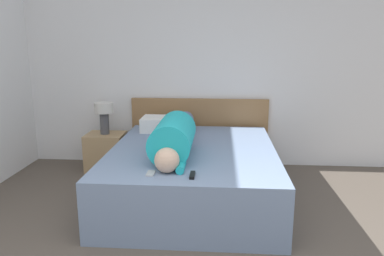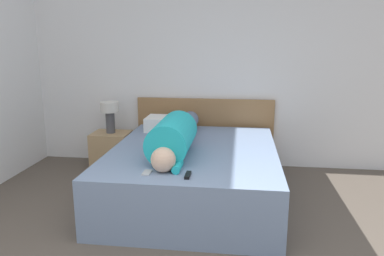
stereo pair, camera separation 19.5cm
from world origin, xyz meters
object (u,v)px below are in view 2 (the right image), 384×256
Objects in this scene: nightstand at (112,150)px; tv_remote at (188,175)px; bed at (194,173)px; person_lying at (176,136)px; cell_phone at (147,173)px; table_lamp at (110,112)px; pillow_near_headboard at (168,124)px.

nightstand is 2.09m from tv_remote.
bed is 1.45m from nightstand.
person_lying is at bearing -43.33° from nightstand.
bed is 16.01× the size of cell_phone.
tv_remote is (0.05, -0.82, 0.28)m from bed.
table_lamp is 3.08× the size of cell_phone.
tv_remote is (0.22, -0.69, -0.15)m from person_lying.
table_lamp is at bearing 0.00° from nightstand.
person_lying is (-0.17, -0.13, 0.43)m from bed.
pillow_near_headboard is at bearing 105.82° from person_lying.
table_lamp is 0.22× the size of person_lying.
pillow_near_headboard is 3.53× the size of tv_remote.
bed is at bearing 69.58° from cell_phone.
bed is 3.92× the size of pillow_near_headboard.
person_lying is 0.92m from pillow_near_headboard.
cell_phone reaches higher than bed.
bed is 4.39× the size of nightstand.
nightstand is at bearing 118.68° from cell_phone.
nightstand is 3.16× the size of tv_remote.
table_lamp is 2.07m from tv_remote.
nightstand is at bearing 180.00° from table_lamp.
table_lamp is (0.00, 0.00, 0.50)m from nightstand.
pillow_near_headboard is 1.65m from tv_remote.
person_lying reaches higher than cell_phone.
table_lamp is at bearing 144.91° from bed.
person_lying is (1.02, -0.96, -0.03)m from table_lamp.
pillow_near_headboard is 1.55m from cell_phone.
table_lamp is 1.86m from cell_phone.
person_lying reaches higher than table_lamp.
pillow_near_headboard is at bearing 94.45° from cell_phone.
bed is 1.14× the size of person_lying.
pillow_near_headboard is (0.77, -0.08, 0.39)m from nightstand.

